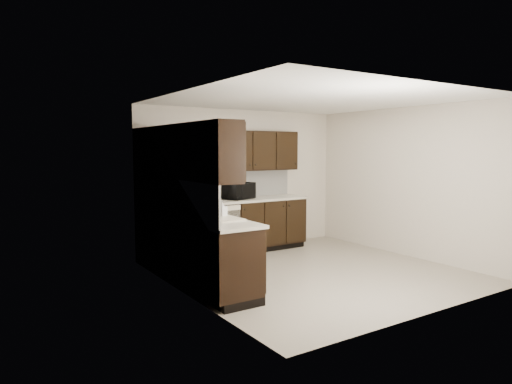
{
  "coord_description": "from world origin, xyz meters",
  "views": [
    {
      "loc": [
        -4.28,
        -5.03,
        1.8
      ],
      "look_at": [
        -0.62,
        0.6,
        1.17
      ],
      "focal_mm": 32.0,
      "sensor_mm": 36.0,
      "label": 1
    }
  ],
  "objects_px": {
    "toaster_oven": "(156,197)",
    "storage_bin": "(180,202)",
    "sink": "(211,223)",
    "microwave": "(239,191)",
    "blue_pitcher": "(207,205)"
  },
  "relations": [
    {
      "from": "toaster_oven",
      "to": "storage_bin",
      "type": "height_order",
      "value": "toaster_oven"
    },
    {
      "from": "sink",
      "to": "storage_bin",
      "type": "relative_size",
      "value": 1.69
    },
    {
      "from": "microwave",
      "to": "blue_pitcher",
      "type": "distance_m",
      "value": 2.03
    },
    {
      "from": "storage_bin",
      "to": "toaster_oven",
      "type": "bearing_deg",
      "value": 102.07
    },
    {
      "from": "toaster_oven",
      "to": "blue_pitcher",
      "type": "relative_size",
      "value": 1.21
    },
    {
      "from": "microwave",
      "to": "sink",
      "type": "bearing_deg",
      "value": -148.93
    },
    {
      "from": "sink",
      "to": "microwave",
      "type": "relative_size",
      "value": 1.6
    },
    {
      "from": "microwave",
      "to": "blue_pitcher",
      "type": "bearing_deg",
      "value": -151.8
    },
    {
      "from": "microwave",
      "to": "toaster_oven",
      "type": "relative_size",
      "value": 1.44
    },
    {
      "from": "microwave",
      "to": "blue_pitcher",
      "type": "height_order",
      "value": "blue_pitcher"
    },
    {
      "from": "sink",
      "to": "microwave",
      "type": "distance_m",
      "value": 2.24
    },
    {
      "from": "toaster_oven",
      "to": "storage_bin",
      "type": "relative_size",
      "value": 0.74
    },
    {
      "from": "microwave",
      "to": "toaster_oven",
      "type": "xyz_separation_m",
      "value": [
        -1.49,
        0.02,
        -0.03
      ]
    },
    {
      "from": "microwave",
      "to": "blue_pitcher",
      "type": "xyz_separation_m",
      "value": [
        -1.38,
        -1.49,
        0.01
      ]
    },
    {
      "from": "microwave",
      "to": "blue_pitcher",
      "type": "relative_size",
      "value": 1.73
    }
  ]
}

